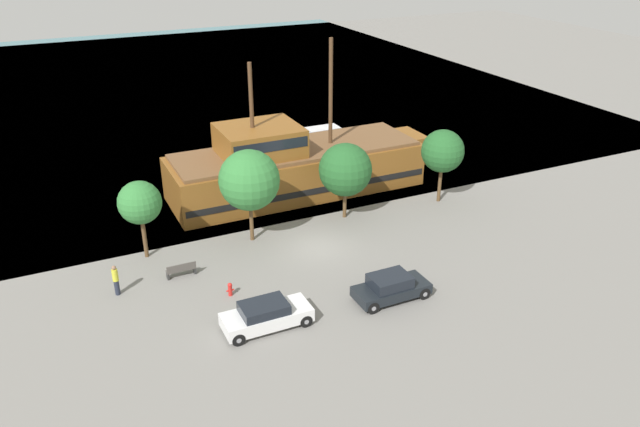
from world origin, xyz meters
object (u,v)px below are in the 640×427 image
(pirate_ship, at_px, (294,166))
(pedestrian_walking_near, at_px, (116,280))
(fire_hydrant, at_px, (230,289))
(moored_boat_dockside, at_px, (327,139))
(parked_car_curb_front, at_px, (266,315))
(parked_car_curb_mid, at_px, (391,287))
(bench_promenade_east, at_px, (181,270))

(pirate_ship, relative_size, pedestrian_walking_near, 11.11)
(fire_hydrant, bearing_deg, moored_boat_dockside, 51.86)
(moored_boat_dockside, xyz_separation_m, parked_car_curb_front, (-14.48, -22.88, 0.02))
(moored_boat_dockside, xyz_separation_m, fire_hydrant, (-15.21, -19.37, -0.27))
(parked_car_curb_mid, xyz_separation_m, pedestrian_walking_near, (-13.03, 6.63, 0.20))
(parked_car_curb_front, height_order, fire_hydrant, parked_car_curb_front)
(pirate_ship, xyz_separation_m, pedestrian_walking_near, (-14.05, -8.72, -1.11))
(parked_car_curb_front, bearing_deg, bench_promenade_east, 111.74)
(parked_car_curb_mid, bearing_deg, pedestrian_walking_near, 153.04)
(moored_boat_dockside, height_order, fire_hydrant, moored_boat_dockside)
(moored_boat_dockside, height_order, parked_car_curb_mid, moored_boat_dockside)
(pirate_ship, bearing_deg, moored_boat_dockside, 50.33)
(fire_hydrant, xyz_separation_m, pedestrian_walking_near, (-5.44, 2.69, 0.49))
(pedestrian_walking_near, bearing_deg, pirate_ship, 31.83)
(parked_car_curb_front, height_order, bench_promenade_east, parked_car_curb_front)
(pirate_ship, xyz_separation_m, moored_boat_dockside, (6.60, 7.96, -1.32))
(pirate_ship, xyz_separation_m, parked_car_curb_mid, (-1.03, -15.35, -1.31))
(fire_hydrant, height_order, bench_promenade_east, bench_promenade_east)
(moored_boat_dockside, xyz_separation_m, bench_promenade_east, (-17.09, -16.34, -0.25))
(moored_boat_dockside, relative_size, parked_car_curb_mid, 1.76)
(pirate_ship, xyz_separation_m, parked_car_curb_front, (-7.88, -14.92, -1.30))
(moored_boat_dockside, distance_m, bench_promenade_east, 23.65)
(moored_boat_dockside, bearing_deg, fire_hydrant, -128.14)
(parked_car_curb_mid, bearing_deg, moored_boat_dockside, 71.88)
(parked_car_curb_front, relative_size, fire_hydrant, 5.76)
(parked_car_curb_front, bearing_deg, parked_car_curb_mid, -3.62)
(pedestrian_walking_near, bearing_deg, bench_promenade_east, 5.53)
(fire_hydrant, bearing_deg, pirate_ship, 52.96)
(moored_boat_dockside, bearing_deg, parked_car_curb_mid, -108.12)
(pirate_ship, bearing_deg, parked_car_curb_mid, -93.82)
(parked_car_curb_mid, relative_size, pedestrian_walking_near, 2.30)
(parked_car_curb_front, xyz_separation_m, fire_hydrant, (-0.73, 3.51, -0.29))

